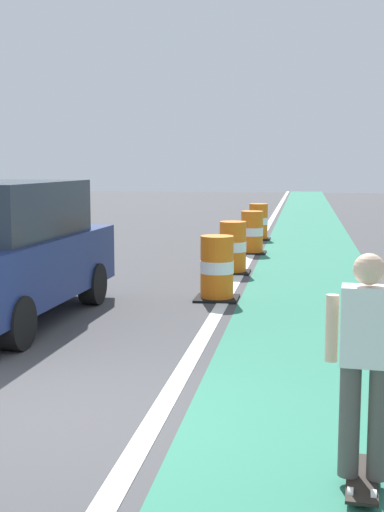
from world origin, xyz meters
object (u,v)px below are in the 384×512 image
object	(u,v)px
skateboarder_on_lane	(366,364)
traffic_barrel_far	(258,222)
traffic_barrel_front	(217,269)
traffic_barrel_mid	(233,248)
parked_suv_nearest	(5,251)
traffic_barrel_back	(252,233)

from	to	relation	value
skateboarder_on_lane	traffic_barrel_far	world-z (taller)	skateboarder_on_lane
traffic_barrel_front	traffic_barrel_mid	xyz separation A→B (m)	(-0.03, 2.92, 0.00)
traffic_barrel_front	traffic_barrel_mid	world-z (taller)	same
parked_suv_nearest	traffic_barrel_mid	xyz separation A→B (m)	(2.81, 5.04, -0.50)
parked_suv_nearest	traffic_barrel_far	world-z (taller)	parked_suv_nearest
traffic_barrel_mid	traffic_barrel_far	world-z (taller)	same
parked_suv_nearest	traffic_barrel_back	size ratio (longest dim) A/B	4.28
parked_suv_nearest	traffic_barrel_front	bearing A→B (deg)	36.78
traffic_barrel_far	parked_suv_nearest	bearing A→B (deg)	-104.11
traffic_barrel_mid	traffic_barrel_back	xyz separation A→B (m)	(0.16, 3.27, 0.00)
traffic_barrel_back	traffic_barrel_far	xyz separation A→B (m)	(-0.05, 3.30, 0.00)
traffic_barrel_front	traffic_barrel_far	distance (m)	9.49
skateboarder_on_lane	traffic_barrel_front	world-z (taller)	skateboarder_on_lane
skateboarder_on_lane	parked_suv_nearest	size ratio (longest dim) A/B	0.36
traffic_barrel_mid	traffic_barrel_far	xyz separation A→B (m)	(0.11, 6.57, 0.00)
traffic_barrel_front	traffic_barrel_far	size ratio (longest dim) A/B	1.00
parked_suv_nearest	traffic_barrel_mid	size ratio (longest dim) A/B	4.28
skateboarder_on_lane	traffic_barrel_back	bearing A→B (deg)	97.74
parked_suv_nearest	traffic_barrel_back	distance (m)	8.84
traffic_barrel_far	traffic_barrel_mid	bearing A→B (deg)	-90.96
traffic_barrel_front	traffic_barrel_back	size ratio (longest dim) A/B	1.00
parked_suv_nearest	traffic_barrel_back	xyz separation A→B (m)	(2.97, 8.31, -0.50)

